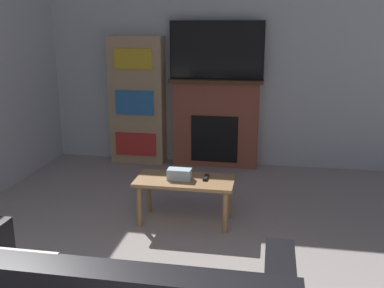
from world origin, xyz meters
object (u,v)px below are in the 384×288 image
(fireplace, at_px, (216,123))
(bookshelf, at_px, (137,101))
(coffee_table, at_px, (185,186))
(tv, at_px, (216,50))

(fireplace, xyz_separation_m, bookshelf, (-1.05, -0.02, 0.26))
(coffee_table, height_order, bookshelf, bookshelf)
(tv, relative_size, coffee_table, 1.29)
(coffee_table, bearing_deg, tv, 88.17)
(coffee_table, distance_m, bookshelf, 2.11)
(fireplace, bearing_deg, tv, -90.00)
(fireplace, bearing_deg, bookshelf, -178.74)
(fireplace, height_order, tv, tv)
(fireplace, relative_size, coffee_table, 1.31)
(bookshelf, bearing_deg, tv, 0.18)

